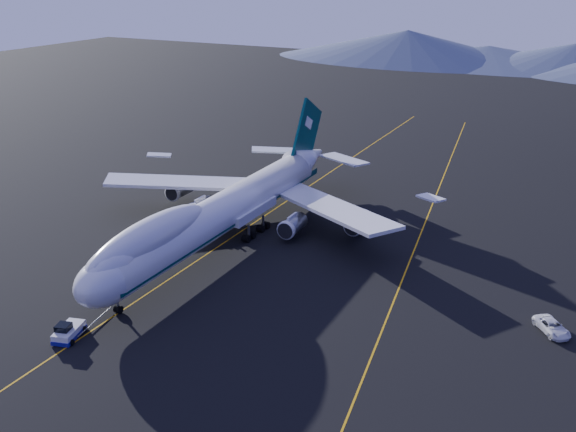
% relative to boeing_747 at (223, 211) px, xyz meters
% --- Properties ---
extents(ground, '(500.00, 500.00, 0.00)m').
position_rel_boeing_747_xyz_m(ground, '(-0.00, -0.03, -5.81)').
color(ground, black).
rests_on(ground, ground).
extents(taxiway_line_main, '(0.25, 220.00, 0.01)m').
position_rel_boeing_747_xyz_m(taxiway_line_main, '(-0.00, -0.03, -5.80)').
color(taxiway_line_main, '#CA900B').
rests_on(taxiway_line_main, ground).
extents(taxiway_line_side, '(28.08, 198.09, 0.01)m').
position_rel_boeing_747_xyz_m(taxiway_line_side, '(30.00, 9.97, -5.80)').
color(taxiway_line_side, '#CA900B').
rests_on(taxiway_line_side, ground).
extents(boeing_747, '(59.62, 72.43, 19.37)m').
position_rel_boeing_747_xyz_m(boeing_747, '(0.00, 0.00, 0.00)').
color(boeing_747, silver).
rests_on(boeing_747, ground).
extents(pushback_tug, '(3.78, 5.34, 2.11)m').
position_rel_boeing_747_xyz_m(pushback_tug, '(-1.41, -34.15, -5.15)').
color(pushback_tug, silver).
rests_on(pushback_tug, ground).
extents(service_van, '(5.61, 6.08, 1.58)m').
position_rel_boeing_747_xyz_m(service_van, '(52.96, -4.82, -5.02)').
color(service_van, silver).
rests_on(service_van, ground).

